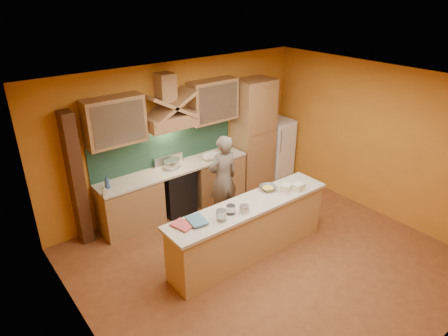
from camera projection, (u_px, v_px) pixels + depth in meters
floor at (265, 260)px, 6.42m from camera, size 5.50×5.00×0.01m
ceiling at (275, 88)px, 5.23m from camera, size 5.50×5.00×0.01m
wall_back at (178, 136)px, 7.61m from camera, size 5.50×0.02×2.80m
wall_front at (441, 272)px, 4.04m from camera, size 5.50×0.02×2.80m
wall_left at (85, 255)px, 4.29m from camera, size 0.02×5.00×2.80m
wall_right at (377, 141)px, 7.36m from camera, size 0.02×5.00×2.80m
base_cabinet_left at (130, 206)px, 7.11m from camera, size 1.10×0.60×0.86m
base_cabinet_right at (215, 177)px, 8.17m from camera, size 1.10×0.60×0.86m
counter_top at (174, 169)px, 7.44m from camera, size 3.00×0.62×0.04m
stove at (176, 190)px, 7.63m from camera, size 0.60×0.58×0.90m
backsplash at (166, 147)px, 7.50m from camera, size 3.00×0.03×0.70m
range_hood at (170, 121)px, 7.09m from camera, size 0.92×0.50×0.24m
hood_chimney at (165, 87)px, 6.91m from camera, size 0.30×0.30×0.50m
upper_cabinet_left at (114, 121)px, 6.51m from camera, size 1.00×0.35×0.80m
upper_cabinet_right at (213, 101)px, 7.62m from camera, size 1.00×0.35×0.80m
pantry_column at (253, 134)px, 8.42m from camera, size 0.80×0.60×2.30m
fridge at (277, 147)px, 9.05m from camera, size 0.58×0.60×1.30m
trim_column_left at (76, 180)px, 6.47m from camera, size 0.20×0.30×2.30m
island_body at (249, 231)px, 6.39m from camera, size 2.80×0.55×0.88m
island_top at (250, 205)px, 6.19m from camera, size 2.90×0.62×0.05m
person at (223, 179)px, 7.23m from camera, size 0.63×0.43×1.65m
pot_large at (171, 166)px, 7.38m from camera, size 0.33×0.33×0.14m
pot_small at (175, 164)px, 7.46m from camera, size 0.22×0.22×0.15m
soap_bottle_a at (105, 191)px, 6.43m from camera, size 0.09×0.09×0.17m
soap_bottle_b at (107, 182)px, 6.64m from camera, size 0.10×0.10×0.24m
bowl_back at (209, 158)px, 7.75m from camera, size 0.26×0.26×0.08m
dish_rack at (212, 156)px, 7.83m from camera, size 0.28×0.23×0.09m
book_lower at (177, 229)px, 5.53m from camera, size 0.30×0.35×0.03m
book_upper at (189, 222)px, 5.63m from camera, size 0.29×0.36×0.02m
jar_large at (221, 215)px, 5.72m from camera, size 0.15×0.15×0.16m
jar_small at (231, 210)px, 5.88m from camera, size 0.15×0.15×0.14m
kitchen_scale at (244, 210)px, 5.93m from camera, size 0.12×0.12×0.09m
mixing_bowl at (268, 188)px, 6.58m from camera, size 0.34×0.34×0.07m
cloth at (286, 191)px, 6.53m from camera, size 0.27×0.25×0.01m
grocery_bag_a at (286, 188)px, 6.53m from camera, size 0.24×0.22×0.13m
grocery_bag_b at (298, 187)px, 6.56m from camera, size 0.21×0.17×0.11m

